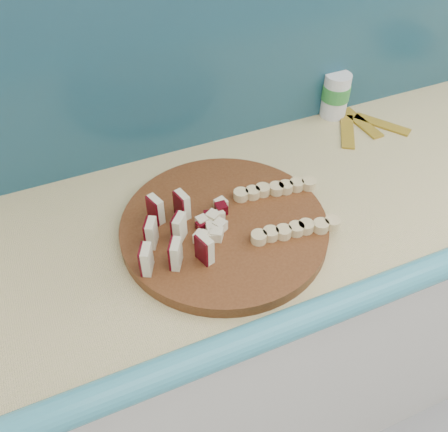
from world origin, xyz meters
name	(u,v)px	position (x,y,z in m)	size (l,w,h in m)	color
kitchen_counter	(390,269)	(0.10, 1.50, 0.46)	(2.20, 0.63, 0.91)	silver
backsplash	(385,15)	(0.10, 1.79, 1.16)	(2.20, 0.02, 0.50)	teal
cutting_board	(224,227)	(-0.49, 1.46, 0.92)	(0.44, 0.44, 0.03)	#45220E
apple_wedges	(170,233)	(-0.62, 1.45, 0.97)	(0.14, 0.18, 0.06)	beige
apple_chunks	(211,221)	(-0.52, 1.47, 0.95)	(0.07, 0.07, 0.02)	#F4E4C3
banana_slices	(285,209)	(-0.36, 1.44, 0.95)	(0.21, 0.19, 0.02)	#CDB57D
canister	(336,94)	(-0.03, 1.76, 0.97)	(0.08, 0.08, 0.12)	silver
banana_peel	(364,126)	(0.01, 1.67, 0.91)	(0.22, 0.18, 0.01)	gold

